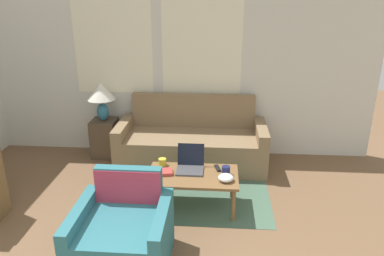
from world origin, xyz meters
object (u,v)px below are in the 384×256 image
Objects in this scene: laptop at (190,164)px; cup_navy at (162,162)px; coffee_table at (193,178)px; cup_yellow at (226,171)px; couch at (192,144)px; table_lamp at (101,95)px; armchair at (123,236)px; snack_bowl at (226,178)px; tv_remote at (218,168)px; book_red at (162,172)px.

cup_navy is (-0.33, 0.08, -0.02)m from laptop.
cup_navy is (-0.36, 0.20, 0.09)m from coffee_table.
coffee_table is 10.17× the size of cup_yellow.
couch is 1.44m from table_lamp.
armchair is at bearing -69.58° from table_lamp.
snack_bowl reaches higher than tv_remote.
coffee_table is at bearing -43.25° from table_lamp.
cup_yellow is 0.70m from book_red.
cup_yellow reaches higher than book_red.
book_red is at bearing 77.44° from armchair.
laptop is at bearing 165.81° from cup_yellow.
snack_bowl is (0.90, 0.82, 0.18)m from armchair.
couch reaches higher than coffee_table.
coffee_table is at bearing 1.10° from book_red.
cup_navy is at bearing -47.16° from table_lamp.
couch is 2.13m from armchair.
couch is 3.73× the size of table_lamp.
couch is 1.04m from laptop.
tv_remote is at bearing 30.32° from coffee_table.
couch is 2.04× the size of coffee_table.
table_lamp is 3.29× the size of snack_bowl.
couch is 2.48× the size of armchair.
table_lamp is 2.13× the size of book_red.
cup_navy is at bearing 166.34° from cup_yellow.
cup_navy is at bearing -105.72° from couch.
table_lamp reaches higher than snack_bowl.
laptop is 1.25× the size of book_red.
cup_yellow is at bearing 2.81° from book_red.
cup_navy is at bearing 97.14° from book_red.
tv_remote is (0.63, -0.05, -0.03)m from cup_navy.
armchair reaches higher than snack_bowl.
cup_navy reaches higher than snack_bowl.
couch is at bearing 93.43° from laptop.
tv_remote reaches higher than coffee_table.
armchair is 1.17m from cup_navy.
cup_navy is (-0.26, -0.94, 0.17)m from couch.
snack_bowl is 0.65× the size of book_red.
laptop reaches higher than coffee_table.
couch reaches higher than snack_bowl.
cup_navy is 0.57× the size of tv_remote.
laptop is (0.51, 1.06, 0.20)m from armchair.
table_lamp is at bearing 128.58° from book_red.
snack_bowl is at bearing -39.15° from table_lamp.
laptop is at bearing -174.64° from tv_remote.
armchair is 1.23m from snack_bowl.
armchair is (-0.45, -2.08, -0.02)m from couch.
laptop is 0.33m from book_red.
armchair reaches higher than laptop.
armchair is at bearing -99.01° from cup_navy.
table_lamp reaches higher than cup_navy.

